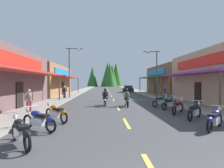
# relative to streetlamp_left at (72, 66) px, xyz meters

# --- Properties ---
(ground) EXTENTS (10.18, 95.76, 0.10)m
(ground) POSITION_rel_streetlamp_left_xyz_m (5.18, 12.11, -4.22)
(ground) COLOR #424244
(sidewalk_left) EXTENTS (2.61, 95.76, 0.12)m
(sidewalk_left) POSITION_rel_streetlamp_left_xyz_m (-1.22, 12.11, -4.11)
(sidewalk_left) COLOR gray
(sidewalk_left) RESTS_ON ground
(sidewalk_right) EXTENTS (2.61, 95.76, 0.12)m
(sidewalk_right) POSITION_rel_streetlamp_left_xyz_m (11.57, 12.11, -4.11)
(sidewalk_right) COLOR gray
(sidewalk_right) RESTS_ON ground
(centerline_dashes) EXTENTS (0.16, 73.93, 0.01)m
(centerline_dashes) POSITION_rel_streetlamp_left_xyz_m (5.18, 16.31, -4.16)
(centerline_dashes) COLOR #E0C64C
(centerline_dashes) RESTS_ON ground
(storefront_left_far) EXTENTS (10.24, 13.62, 4.66)m
(storefront_left_far) POSITION_rel_streetlamp_left_xyz_m (-6.70, 6.05, -1.83)
(storefront_left_far) COLOR olive
(storefront_left_far) RESTS_ON ground
(storefront_right_far) EXTENTS (8.92, 12.78, 4.83)m
(storefront_right_far) POSITION_rel_streetlamp_left_xyz_m (16.39, 7.14, -1.75)
(storefront_right_far) COLOR brown
(storefront_right_far) RESTS_ON ground
(streetlamp_left) EXTENTS (2.12, 0.30, 6.43)m
(streetlamp_left) POSITION_rel_streetlamp_left_xyz_m (0.00, 0.00, 0.00)
(streetlamp_left) COLOR #474C51
(streetlamp_left) RESTS_ON ground
(streetlamp_right) EXTENTS (2.12, 0.30, 6.02)m
(streetlamp_right) POSITION_rel_streetlamp_left_xyz_m (10.34, -0.65, -0.23)
(streetlamp_right) COLOR #474C51
(streetlamp_right) RESTS_ON ground
(motorcycle_parked_right_1) EXTENTS (1.64, 1.53, 1.04)m
(motorcycle_parked_right_1) POSITION_rel_streetlamp_left_xyz_m (8.94, -15.05, -3.68)
(motorcycle_parked_right_1) COLOR black
(motorcycle_parked_right_1) RESTS_ON ground
(motorcycle_parked_right_2) EXTENTS (1.58, 1.59, 1.04)m
(motorcycle_parked_right_2) POSITION_rel_streetlamp_left_xyz_m (9.18, -12.84, -3.68)
(motorcycle_parked_right_2) COLOR black
(motorcycle_parked_right_2) RESTS_ON ground
(motorcycle_parked_right_3) EXTENTS (1.46, 1.69, 1.04)m
(motorcycle_parked_right_3) POSITION_rel_streetlamp_left_xyz_m (8.98, -11.02, -3.68)
(motorcycle_parked_right_3) COLOR black
(motorcycle_parked_right_3) RESTS_ON ground
(motorcycle_parked_right_4) EXTENTS (1.73, 1.41, 1.04)m
(motorcycle_parked_right_4) POSITION_rel_streetlamp_left_xyz_m (9.11, -9.14, -3.68)
(motorcycle_parked_right_4) COLOR black
(motorcycle_parked_right_4) RESTS_ON ground
(motorcycle_parked_right_5) EXTENTS (1.80, 1.32, 1.04)m
(motorcycle_parked_right_5) POSITION_rel_streetlamp_left_xyz_m (8.91, -7.55, -3.68)
(motorcycle_parked_right_5) COLOR black
(motorcycle_parked_right_5) RESTS_ON ground
(motorcycle_parked_left_0) EXTENTS (1.40, 1.75, 1.04)m
(motorcycle_parked_left_0) POSITION_rel_streetlamp_left_xyz_m (1.27, -16.69, -3.68)
(motorcycle_parked_left_0) COLOR black
(motorcycle_parked_left_0) RESTS_ON ground
(motorcycle_parked_left_1) EXTENTS (1.86, 1.23, 1.04)m
(motorcycle_parked_left_1) POSITION_rel_streetlamp_left_xyz_m (1.21, -14.83, -3.68)
(motorcycle_parked_left_1) COLOR black
(motorcycle_parked_left_1) RESTS_ON ground
(motorcycle_parked_left_2) EXTENTS (1.60, 1.57, 1.04)m
(motorcycle_parked_left_2) POSITION_rel_streetlamp_left_xyz_m (1.47, -13.04, -3.68)
(motorcycle_parked_left_2) COLOR black
(motorcycle_parked_left_2) RESTS_ON ground
(rider_cruising_lead) EXTENTS (0.60, 2.14, 1.57)m
(rider_cruising_lead) POSITION_rel_streetlamp_left_xyz_m (6.01, -7.35, -3.51)
(rider_cruising_lead) COLOR black
(rider_cruising_lead) RESTS_ON ground
(rider_cruising_trailing) EXTENTS (0.60, 2.14, 1.57)m
(rider_cruising_trailing) POSITION_rel_streetlamp_left_xyz_m (4.16, -6.87, -3.51)
(rider_cruising_trailing) COLOR black
(rider_cruising_trailing) RESTS_ON ground
(pedestrian_by_shop) EXTENTS (0.54, 0.37, 1.66)m
(pedestrian_by_shop) POSITION_rel_streetlamp_left_xyz_m (-0.82, -0.43, -3.21)
(pedestrian_by_shop) COLOR #333F8C
(pedestrian_by_shop) RESTS_ON ground
(pedestrian_browsing) EXTENTS (0.47, 0.43, 1.64)m
(pedestrian_browsing) POSITION_rel_streetlamp_left_xyz_m (-1.03, -10.43, -3.22)
(pedestrian_browsing) COLOR maroon
(pedestrian_browsing) RESTS_ON ground
(pedestrian_waiting) EXTENTS (0.32, 0.56, 1.66)m
(pedestrian_waiting) POSITION_rel_streetlamp_left_xyz_m (11.90, -0.21, -3.21)
(pedestrian_waiting) COLOR #333F8C
(pedestrian_waiting) RESTS_ON ground
(parked_car_curbside) EXTENTS (2.23, 4.38, 1.40)m
(parked_car_curbside) POSITION_rel_streetlamp_left_xyz_m (9.07, 14.05, -3.48)
(parked_car_curbside) COLOR black
(parked_car_curbside) RESTS_ON ground
(treeline_backdrop) EXTENTS (16.96, 11.55, 11.63)m
(treeline_backdrop) POSITION_rel_streetlamp_left_xyz_m (6.57, 61.60, 1.27)
(treeline_backdrop) COLOR #2A6423
(treeline_backdrop) RESTS_ON ground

